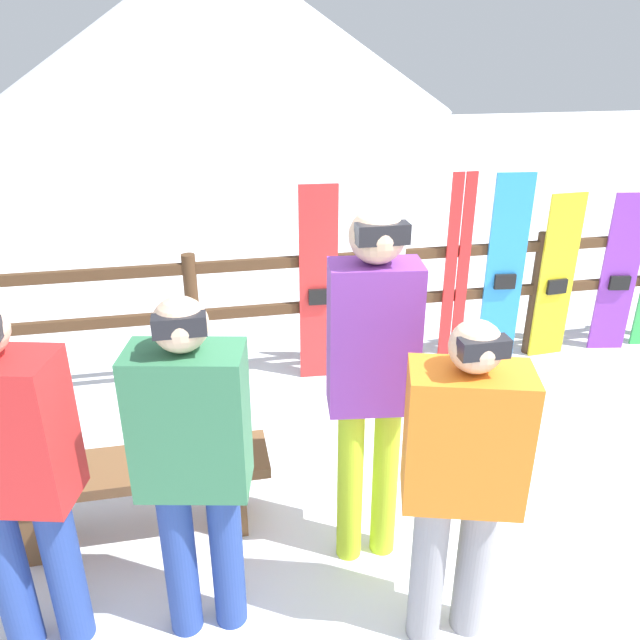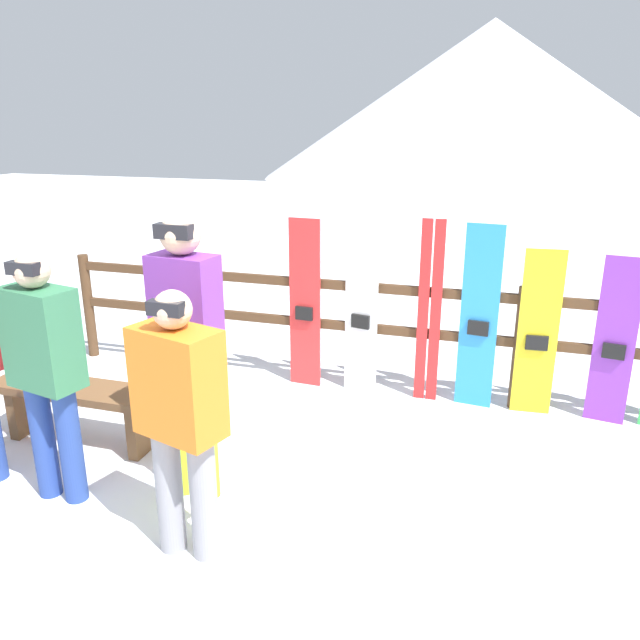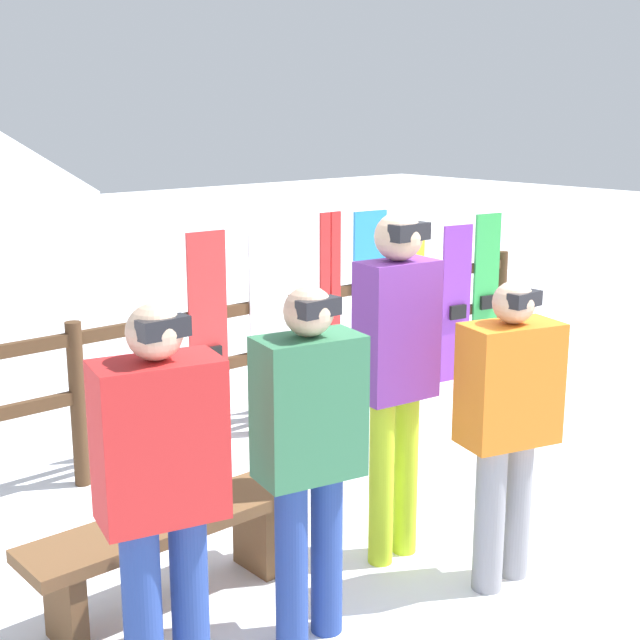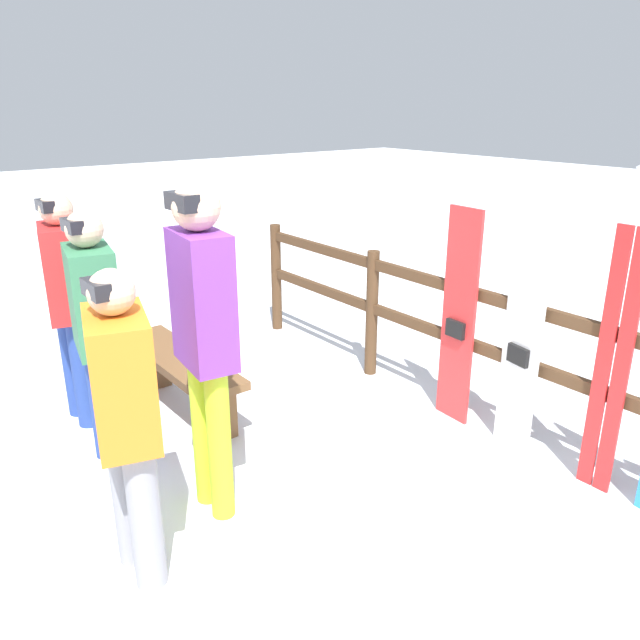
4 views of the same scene
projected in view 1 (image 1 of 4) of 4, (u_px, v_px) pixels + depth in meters
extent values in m
plane|color=white|center=(481.00, 558.00, 3.22)|extent=(40.00, 40.00, 0.00)
cone|color=silver|center=(217.00, 25.00, 23.57)|extent=(18.00, 18.00, 6.00)
cylinder|color=#4C331E|center=(194.00, 322.00, 4.65)|extent=(0.10, 0.10, 1.06)
cylinder|color=#4C331E|center=(373.00, 308.00, 4.90)|extent=(0.10, 0.10, 1.06)
cylinder|color=#4C331E|center=(536.00, 295.00, 5.15)|extent=(0.10, 0.10, 1.06)
cube|color=#4C331E|center=(374.00, 301.00, 4.88)|extent=(5.56, 0.05, 0.08)
cube|color=#4C331E|center=(375.00, 257.00, 4.73)|extent=(5.56, 0.05, 0.08)
cube|color=brown|center=(135.00, 468.00, 3.23)|extent=(1.38, 0.36, 0.06)
cube|color=brown|center=(37.00, 516.00, 3.23)|extent=(0.08, 0.29, 0.39)
cube|color=brown|center=(237.00, 491.00, 3.41)|extent=(0.08, 0.29, 0.39)
cylinder|color=gray|center=(428.00, 570.00, 2.67)|extent=(0.15, 0.15, 0.74)
cylinder|color=gray|center=(473.00, 563.00, 2.71)|extent=(0.15, 0.15, 0.74)
cube|color=orange|center=(466.00, 438.00, 2.42)|extent=(0.52, 0.38, 0.59)
sphere|color=#D8B293|center=(476.00, 347.00, 2.26)|extent=(0.20, 0.20, 0.20)
cube|color=black|center=(484.00, 348.00, 2.19)|extent=(0.18, 0.07, 0.07)
cylinder|color=navy|center=(180.00, 560.00, 2.70)|extent=(0.14, 0.14, 0.78)
cylinder|color=navy|center=(227.00, 553.00, 2.74)|extent=(0.14, 0.14, 0.78)
cube|color=#33724C|center=(190.00, 421.00, 2.43)|extent=(0.49, 0.33, 0.62)
sphere|color=#D8B293|center=(180.00, 325.00, 2.26)|extent=(0.21, 0.21, 0.21)
cube|color=black|center=(179.00, 325.00, 2.19)|extent=(0.19, 0.07, 0.07)
cylinder|color=#B7D826|center=(350.00, 484.00, 3.08)|extent=(0.13, 0.13, 0.89)
cylinder|color=#B7D826|center=(385.00, 479.00, 3.12)|extent=(0.13, 0.13, 0.89)
cube|color=#723399|center=(373.00, 338.00, 2.77)|extent=(0.42, 0.27, 0.70)
sphere|color=#D8B293|center=(377.00, 236.00, 2.58)|extent=(0.24, 0.24, 0.24)
cube|color=black|center=(382.00, 234.00, 2.50)|extent=(0.22, 0.08, 0.08)
cylinder|color=navy|center=(10.00, 575.00, 2.62)|extent=(0.15, 0.15, 0.79)
cylinder|color=navy|center=(64.00, 568.00, 2.66)|extent=(0.15, 0.15, 0.79)
cube|color=red|center=(3.00, 431.00, 2.35)|extent=(0.52, 0.37, 0.63)
cube|color=red|center=(318.00, 286.00, 4.67)|extent=(0.29, 0.04, 1.53)
cube|color=black|center=(319.00, 297.00, 4.68)|extent=(0.16, 0.04, 0.12)
cube|color=white|center=(384.00, 285.00, 4.78)|extent=(0.30, 0.08, 1.47)
cube|color=black|center=(385.00, 295.00, 4.78)|extent=(0.17, 0.06, 0.12)
cube|color=red|center=(450.00, 274.00, 4.85)|extent=(0.09, 0.02, 1.58)
cube|color=red|center=(463.00, 273.00, 4.87)|extent=(0.09, 0.02, 1.58)
cube|color=#288CE0|center=(505.00, 271.00, 4.94)|extent=(0.31, 0.06, 1.56)
cube|color=black|center=(505.00, 282.00, 4.94)|extent=(0.17, 0.05, 0.12)
cube|color=yellow|center=(557.00, 278.00, 5.05)|extent=(0.31, 0.05, 1.38)
cube|color=black|center=(557.00, 287.00, 5.06)|extent=(0.17, 0.04, 0.12)
cube|color=purple|center=(619.00, 274.00, 5.16)|extent=(0.30, 0.07, 1.36)
cube|color=black|center=(620.00, 283.00, 5.17)|extent=(0.17, 0.06, 0.12)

